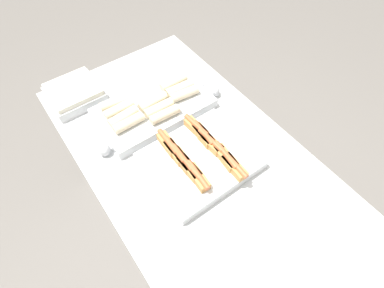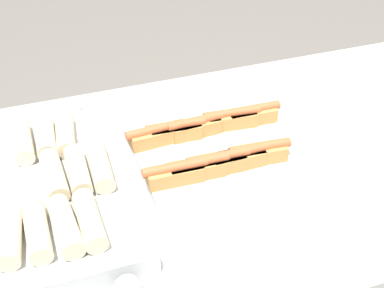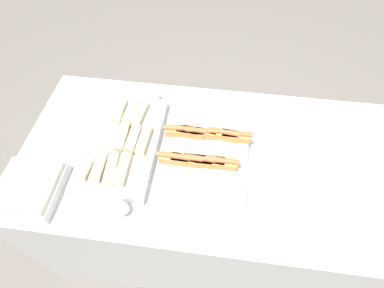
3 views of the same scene
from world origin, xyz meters
name	(u,v)px [view 3 (image 3 of 3)]	position (x,y,z in m)	size (l,w,h in m)	color
ground_plane	(216,228)	(0.00, 0.00, 0.00)	(12.00, 12.00, 0.00)	slate
counter	(221,200)	(0.00, 0.00, 0.43)	(1.89, 0.86, 0.86)	silver
tray_hotdogs	(205,151)	(-0.11, 0.00, 0.90)	(0.40, 0.44, 0.10)	silver
tray_wraps	(122,143)	(-0.48, 0.00, 0.90)	(0.32, 0.54, 0.09)	silver
tray_side_front	(30,188)	(-0.79, -0.27, 0.90)	(0.24, 0.25, 0.07)	silver
serving_spoon_near	(120,209)	(-0.41, -0.31, 0.89)	(0.25, 0.06, 0.06)	#B2B5BA
serving_spoon_far	(153,97)	(-0.41, 0.31, 0.89)	(0.25, 0.06, 0.06)	#B2B5BA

